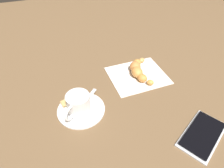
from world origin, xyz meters
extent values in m
plane|color=brown|center=(0.00, 0.00, 0.00)|extent=(1.80, 1.80, 0.00)
cylinder|color=silver|center=(0.09, 0.05, 0.00)|extent=(0.13, 0.13, 0.01)
cylinder|color=silver|center=(0.10, 0.06, 0.04)|extent=(0.06, 0.06, 0.05)
cylinder|color=#442811|center=(0.10, 0.06, 0.04)|extent=(0.05, 0.05, 0.00)
torus|color=silver|center=(0.12, 0.09, 0.04)|extent=(0.03, 0.04, 0.04)
cube|color=silver|center=(0.07, 0.03, 0.01)|extent=(0.07, 0.07, 0.00)
ellipsoid|color=silver|center=(0.11, 0.07, 0.01)|extent=(0.03, 0.03, 0.01)
cube|color=tan|center=(0.10, 0.02, 0.01)|extent=(0.07, 0.04, 0.01)
cube|color=silver|center=(-0.12, -0.03, 0.00)|extent=(0.18, 0.16, 0.00)
ellipsoid|color=tan|center=(-0.16, -0.09, 0.01)|extent=(0.03, 0.02, 0.02)
ellipsoid|color=#C2843C|center=(-0.13, -0.08, 0.02)|extent=(0.04, 0.04, 0.02)
ellipsoid|color=#C87B3E|center=(-0.12, -0.06, 0.02)|extent=(0.05, 0.05, 0.03)
ellipsoid|color=#C9843F|center=(-0.11, -0.03, 0.02)|extent=(0.04, 0.04, 0.03)
ellipsoid|color=#C9803A|center=(-0.12, 0.00, 0.02)|extent=(0.04, 0.04, 0.02)
ellipsoid|color=#CF8D41|center=(-0.13, 0.02, 0.01)|extent=(0.03, 0.03, 0.02)
cube|color=#B9BBBF|center=(-0.17, 0.23, 0.00)|extent=(0.16, 0.14, 0.01)
cube|color=black|center=(-0.17, 0.23, 0.01)|extent=(0.14, 0.12, 0.00)
camera|label=1|loc=(0.13, 0.41, 0.41)|focal=31.58mm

